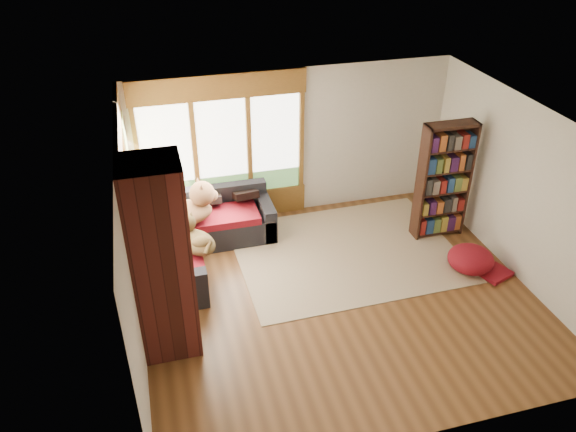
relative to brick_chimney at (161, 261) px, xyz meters
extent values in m
plane|color=#583318|center=(2.40, 0.35, -1.30)|extent=(5.50, 5.50, 0.00)
plane|color=white|center=(2.40, 0.35, 1.30)|extent=(5.50, 5.50, 0.00)
cube|color=silver|center=(2.40, 2.85, 0.00)|extent=(5.50, 0.04, 2.60)
cube|color=silver|center=(2.40, -2.15, 0.00)|extent=(5.50, 0.04, 2.60)
cube|color=silver|center=(-0.35, 0.35, 0.00)|extent=(0.04, 5.00, 2.60)
cube|color=silver|center=(5.15, 0.35, 0.00)|extent=(0.04, 5.00, 2.60)
cube|color=brown|center=(1.20, 2.82, 0.05)|extent=(2.82, 0.10, 1.90)
cube|color=white|center=(1.20, 2.82, 0.05)|extent=(2.54, 0.09, 1.62)
cube|color=brown|center=(-0.32, 1.55, 0.05)|extent=(0.10, 2.62, 1.90)
cube|color=white|center=(-0.32, 1.55, 0.05)|extent=(0.09, 2.36, 1.62)
cube|color=#819B59|center=(-0.29, 2.38, 0.45)|extent=(0.03, 0.72, 0.90)
cube|color=#471914|center=(0.00, 0.00, 0.00)|extent=(0.70, 0.70, 2.60)
cube|color=black|center=(0.75, 2.40, -1.09)|extent=(2.20, 0.90, 0.42)
cube|color=black|center=(0.75, 2.75, -0.69)|extent=(2.20, 0.20, 0.38)
cube|color=black|center=(1.75, 2.40, -1.00)|extent=(0.20, 0.90, 0.60)
cube|color=maroon|center=(0.65, 2.28, -0.82)|extent=(1.90, 0.66, 0.12)
cube|color=black|center=(0.10, 1.75, -1.09)|extent=(0.90, 2.20, 0.42)
cube|color=black|center=(-0.25, 1.75, -0.69)|extent=(0.20, 2.20, 0.38)
cube|color=black|center=(0.10, 0.75, -1.00)|extent=(0.90, 0.20, 0.60)
cube|color=maroon|center=(0.22, 1.40, -0.82)|extent=(0.66, 1.20, 0.12)
cube|color=maroon|center=(0.22, 2.35, -0.82)|extent=(0.66, 0.66, 0.12)
cube|color=beige|center=(2.88, 1.32, -1.29)|extent=(3.51, 2.70, 0.01)
cube|color=#331A11|center=(4.94, 1.47, -0.31)|extent=(0.04, 0.28, 1.98)
cube|color=#331A11|center=(4.14, 1.47, -0.31)|extent=(0.04, 0.28, 1.98)
cube|color=#331A11|center=(4.54, 1.60, -0.31)|extent=(0.85, 0.02, 1.98)
cube|color=#331A11|center=(4.54, 1.47, -1.24)|extent=(0.77, 0.26, 0.03)
cube|color=#331A11|center=(4.54, 1.47, -0.86)|extent=(0.77, 0.26, 0.03)
cube|color=#331A11|center=(4.54, 1.47, -0.49)|extent=(0.77, 0.26, 0.03)
cube|color=#331A11|center=(4.54, 1.47, -0.11)|extent=(0.77, 0.26, 0.03)
cube|color=#331A11|center=(4.54, 1.47, 0.26)|extent=(0.77, 0.26, 0.03)
cube|color=#331A11|center=(4.54, 1.47, 0.64)|extent=(0.77, 0.26, 0.03)
cube|color=#726659|center=(4.54, 1.45, -0.31)|extent=(0.73, 0.20, 1.82)
ellipsoid|color=maroon|center=(4.55, 0.40, -1.10)|extent=(0.84, 0.84, 0.38)
ellipsoid|color=brown|center=(0.38, 2.04, -0.52)|extent=(1.04, 0.74, 0.33)
sphere|color=brown|center=(0.74, 2.08, -0.36)|extent=(0.44, 0.44, 0.40)
cone|color=brown|center=(0.67, 2.08, -0.20)|extent=(0.16, 0.16, 0.17)
ellipsoid|color=#3E2B16|center=(0.52, 1.25, -0.59)|extent=(0.71, 0.83, 0.24)
sphere|color=#3E2B16|center=(0.41, 1.49, -0.47)|extent=(0.38, 0.38, 0.29)
cone|color=#3E2B16|center=(0.43, 1.45, -0.36)|extent=(0.14, 0.14, 0.12)
cube|color=black|center=(1.45, 2.61, -0.56)|extent=(0.45, 0.12, 0.45)
cube|color=black|center=(0.85, 2.61, -0.56)|extent=(0.45, 0.12, 0.45)
cube|color=black|center=(-0.08, 2.15, -0.56)|extent=(0.45, 0.12, 0.45)
cube|color=black|center=(-0.08, 1.05, -0.56)|extent=(0.45, 0.12, 0.45)
camera|label=1|loc=(0.05, -5.59, 3.92)|focal=35.00mm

